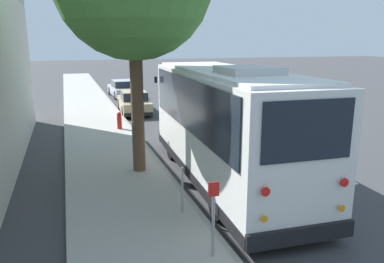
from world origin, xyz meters
name	(u,v)px	position (x,y,z in m)	size (l,w,h in m)	color
ground_plane	(223,170)	(0.00, 0.00, 0.00)	(160.00, 160.00, 0.00)	#3D3D3F
sidewalk_slab	(117,179)	(0.00, 3.54, 0.07)	(80.00, 3.01, 0.15)	#A3A099
curb_strip	(167,174)	(0.00, 1.96, 0.07)	(80.00, 0.14, 0.15)	gray
shuttle_bus	(225,120)	(-0.92, 0.38, 1.92)	(8.93, 2.85, 3.58)	white
parked_sedan_tan	(134,102)	(11.27, 1.01, 0.61)	(4.42, 1.87, 1.32)	tan
parked_sedan_silver	(123,89)	(18.32, 0.65, 0.59)	(4.53, 1.87, 1.28)	#A8AAAF
sign_post_near	(213,219)	(-4.94, 2.35, 0.93)	(0.06, 0.22, 1.51)	gray
sign_post_far	(182,190)	(-2.95, 2.35, 0.73)	(0.06, 0.06, 1.15)	gray
fire_hydrant	(119,120)	(6.55, 2.54, 0.55)	(0.22, 0.22, 0.81)	red
lane_stripe_mid	(331,171)	(-1.32, -3.30, 0.00)	(2.40, 0.14, 0.01)	silver
lane_stripe_ahead	(248,131)	(4.68, -3.30, 0.00)	(2.40, 0.14, 0.01)	silver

